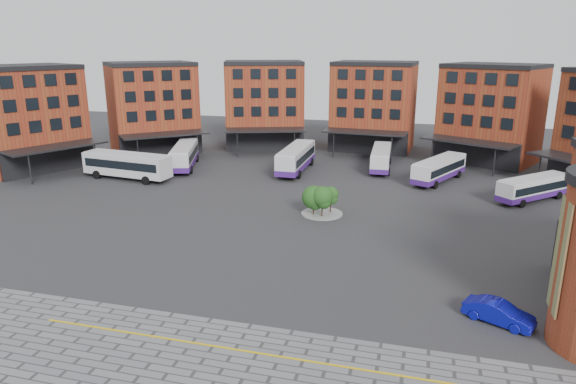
% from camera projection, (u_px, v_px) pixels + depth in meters
% --- Properties ---
extents(ground, '(160.00, 160.00, 0.00)m').
position_uv_depth(ground, '(271.00, 256.00, 43.91)').
color(ground, '#28282B').
rests_on(ground, ground).
extents(yellow_line, '(26.00, 0.15, 0.02)m').
position_uv_depth(yellow_line, '(235.00, 349.00, 30.43)').
color(yellow_line, gold).
rests_on(yellow_line, paving_zone).
extents(main_building, '(94.14, 42.48, 14.60)m').
position_uv_depth(main_building, '(313.00, 113.00, 78.53)').
color(main_building, brown).
rests_on(main_building, ground).
extents(tree_island, '(4.40, 4.40, 3.33)m').
position_uv_depth(tree_island, '(320.00, 199.00, 53.53)').
color(tree_island, gray).
rests_on(tree_island, ground).
extents(bus_a, '(12.70, 4.35, 3.52)m').
position_uv_depth(bus_a, '(127.00, 164.00, 67.94)').
color(bus_a, silver).
rests_on(bus_a, ground).
extents(bus_b, '(6.33, 12.14, 3.35)m').
position_uv_depth(bus_b, '(185.00, 155.00, 74.36)').
color(bus_b, silver).
rests_on(bus_b, ground).
extents(bus_c, '(3.20, 12.42, 3.49)m').
position_uv_depth(bus_c, '(296.00, 158.00, 72.31)').
color(bus_c, silver).
rests_on(bus_c, ground).
extents(bus_d, '(3.17, 11.11, 3.10)m').
position_uv_depth(bus_d, '(381.00, 158.00, 73.45)').
color(bus_d, silver).
rests_on(bus_d, ground).
extents(bus_e, '(7.08, 11.03, 3.10)m').
position_uv_depth(bus_e, '(439.00, 169.00, 66.92)').
color(bus_e, white).
rests_on(bus_e, ground).
extents(bus_f, '(8.86, 8.76, 2.85)m').
position_uv_depth(bus_f, '(533.00, 188.00, 58.72)').
color(bus_f, silver).
rests_on(bus_f, ground).
extents(blue_car, '(4.66, 3.27, 1.46)m').
position_uv_depth(blue_car, '(499.00, 313.00, 33.19)').
color(blue_car, '#0B0E99').
rests_on(blue_car, ground).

